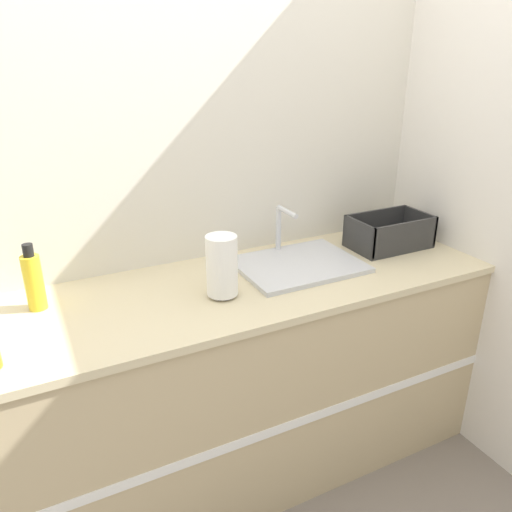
# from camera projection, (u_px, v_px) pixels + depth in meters

# --- Properties ---
(wall_back) EXTENTS (4.71, 0.06, 2.60)m
(wall_back) POSITION_uv_depth(u_px,v_px,m) (181.00, 173.00, 2.08)
(wall_back) COLOR beige
(wall_back) RESTS_ON ground_plane
(wall_right) EXTENTS (0.06, 2.65, 2.60)m
(wall_right) POSITION_uv_depth(u_px,v_px,m) (453.00, 163.00, 2.28)
(wall_right) COLOR silver
(wall_right) RESTS_ON ground_plane
(counter_cabinet) EXTENTS (2.34, 0.67, 0.92)m
(counter_cabinet) POSITION_uv_depth(u_px,v_px,m) (219.00, 386.00, 2.11)
(counter_cabinet) COLOR tan
(counter_cabinet) RESTS_ON ground_plane
(sink) EXTENTS (0.51, 0.40, 0.23)m
(sink) POSITION_uv_depth(u_px,v_px,m) (297.00, 263.00, 2.13)
(sink) COLOR silver
(sink) RESTS_ON counter_cabinet
(paper_towel_roll) EXTENTS (0.12, 0.12, 0.24)m
(paper_towel_roll) POSITION_uv_depth(u_px,v_px,m) (221.00, 266.00, 1.83)
(paper_towel_roll) COLOR #4C4C51
(paper_towel_roll) RESTS_ON counter_cabinet
(dish_rack) EXTENTS (0.37, 0.22, 0.15)m
(dish_rack) POSITION_uv_depth(u_px,v_px,m) (389.00, 235.00, 2.33)
(dish_rack) COLOR #2D2D2D
(dish_rack) RESTS_ON counter_cabinet
(bottle_yellow) EXTENTS (0.06, 0.06, 0.25)m
(bottle_yellow) POSITION_uv_depth(u_px,v_px,m) (34.00, 281.00, 1.75)
(bottle_yellow) COLOR yellow
(bottle_yellow) RESTS_ON counter_cabinet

